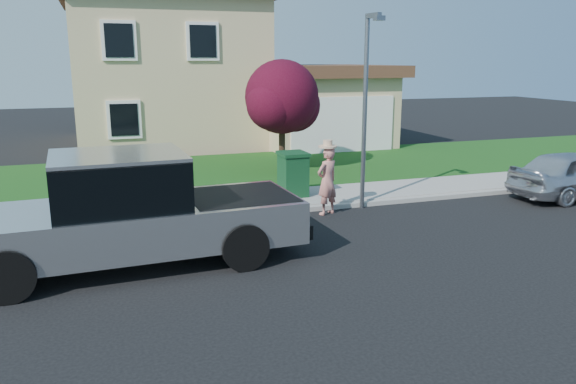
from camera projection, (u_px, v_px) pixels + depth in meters
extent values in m
plane|color=black|center=(271.00, 254.00, 11.55)|extent=(80.00, 80.00, 0.00)
cube|color=gray|center=(275.00, 212.00, 14.52)|extent=(40.00, 0.20, 0.12)
cube|color=gray|center=(263.00, 201.00, 15.53)|extent=(40.00, 2.00, 0.15)
cube|color=#154012|center=(227.00, 172.00, 19.68)|extent=(40.00, 7.00, 0.10)
cube|color=tan|center=(165.00, 75.00, 26.48)|extent=(8.00, 9.00, 6.40)
cube|color=tan|center=(316.00, 110.00, 26.11)|extent=(5.50, 6.00, 3.20)
cube|color=white|center=(343.00, 125.00, 23.41)|extent=(4.60, 0.12, 2.30)
cube|color=#4C2D1E|center=(317.00, 71.00, 25.70)|extent=(6.20, 6.80, 0.50)
cube|color=white|center=(119.00, 40.00, 21.28)|extent=(1.30, 0.10, 1.50)
cube|color=white|center=(203.00, 41.00, 22.28)|extent=(1.30, 0.10, 1.50)
cube|color=black|center=(124.00, 120.00, 21.97)|extent=(1.30, 0.10, 1.50)
cylinder|color=black|center=(7.00, 276.00, 9.17)|extent=(0.93, 0.38, 0.91)
cylinder|color=black|center=(17.00, 239.00, 11.07)|extent=(0.93, 0.38, 0.91)
cylinder|color=black|center=(244.00, 246.00, 10.60)|extent=(0.93, 0.38, 0.91)
cylinder|color=black|center=(217.00, 218.00, 12.51)|extent=(0.93, 0.38, 0.91)
cube|color=silver|center=(131.00, 226.00, 10.79)|extent=(6.60, 2.58, 0.82)
cube|color=black|center=(119.00, 182.00, 10.53)|extent=(2.49, 2.23, 0.97)
cube|color=silver|center=(117.00, 156.00, 10.42)|extent=(2.49, 2.23, 0.09)
cube|color=black|center=(239.00, 196.00, 11.47)|extent=(2.14, 2.03, 0.07)
cube|color=black|center=(290.00, 219.00, 12.01)|extent=(0.24, 2.17, 0.29)
cube|color=black|center=(67.00, 179.00, 11.35)|extent=(0.15, 0.26, 0.21)
imported|color=tan|center=(327.00, 181.00, 14.32)|extent=(0.75, 0.64, 1.76)
cylinder|color=#D1A986|center=(328.00, 146.00, 14.11)|extent=(0.47, 0.47, 0.05)
cylinder|color=#D1A986|center=(328.00, 143.00, 14.09)|extent=(0.23, 0.23, 0.16)
cylinder|color=black|center=(282.00, 146.00, 19.42)|extent=(0.22, 0.22, 1.75)
sphere|color=#440E1E|center=(282.00, 97.00, 19.03)|extent=(2.51, 2.51, 2.51)
sphere|color=#440E1E|center=(294.00, 105.00, 19.57)|extent=(1.86, 1.86, 1.86)
sphere|color=#440E1E|center=(272.00, 104.00, 18.64)|extent=(1.75, 1.75, 1.75)
cube|color=#0F3A1D|center=(293.00, 175.00, 15.77)|extent=(0.69, 0.81, 1.14)
cube|color=#0F3A1D|center=(293.00, 154.00, 15.63)|extent=(0.76, 0.88, 0.09)
cylinder|color=slate|center=(365.00, 116.00, 14.57)|extent=(0.12, 0.12, 4.96)
cube|color=slate|center=(373.00, 15.00, 13.79)|extent=(0.19, 0.56, 0.12)
cube|color=slate|center=(379.00, 18.00, 13.59)|extent=(0.27, 0.21, 0.12)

